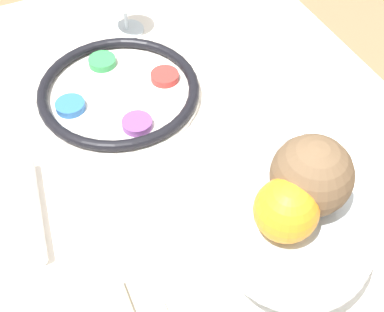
{
  "coord_description": "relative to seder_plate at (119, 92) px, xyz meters",
  "views": [
    {
      "loc": [
        0.5,
        -0.21,
        1.47
      ],
      "look_at": [
        -0.0,
        0.03,
        0.82
      ],
      "focal_mm": 50.0,
      "sensor_mm": 36.0,
      "label": 1
    }
  ],
  "objects": [
    {
      "name": "dining_table",
      "position": [
        0.22,
        0.02,
        -0.4
      ],
      "size": [
        1.23,
        0.91,
        0.78
      ],
      "color": "silver",
      "rests_on": "ground_plane"
    },
    {
      "name": "coconut",
      "position": [
        0.4,
        0.13,
        0.14
      ],
      "size": [
        0.11,
        0.11,
        0.11
      ],
      "color": "brown",
      "rests_on": "fruit_stand"
    },
    {
      "name": "fork_right",
      "position": [
        0.03,
        0.26,
        -0.01
      ],
      "size": [
        0.1,
        0.18,
        0.01
      ],
      "color": "silver",
      "rests_on": "dining_table"
    },
    {
      "name": "cup_near",
      "position": [
        0.34,
        0.33,
        0.02
      ],
      "size": [
        0.06,
        0.06,
        0.07
      ],
      "color": "silver",
      "rests_on": "dining_table"
    },
    {
      "name": "orange_fruit",
      "position": [
        0.43,
        0.08,
        0.13
      ],
      "size": [
        0.08,
        0.08,
        0.08
      ],
      "color": "orange",
      "rests_on": "fruit_stand"
    },
    {
      "name": "fork_left",
      "position": [
        -0.0,
        0.26,
        -0.01
      ],
      "size": [
        0.08,
        0.18,
        0.01
      ],
      "color": "silver",
      "rests_on": "dining_table"
    },
    {
      "name": "fruit_stand",
      "position": [
        0.44,
        0.09,
        0.07
      ],
      "size": [
        0.21,
        0.21,
        0.1
      ],
      "color": "silver",
      "rests_on": "dining_table"
    },
    {
      "name": "napkin_roll",
      "position": [
        0.19,
        -0.22,
        0.0
      ],
      "size": [
        0.19,
        0.07,
        0.04
      ],
      "color": "white",
      "rests_on": "dining_table"
    },
    {
      "name": "cup_far",
      "position": [
        0.25,
        0.2,
        0.02
      ],
      "size": [
        0.06,
        0.06,
        0.07
      ],
      "color": "silver",
      "rests_on": "dining_table"
    },
    {
      "name": "seder_plate",
      "position": [
        0.0,
        0.0,
        0.0
      ],
      "size": [
        0.3,
        0.3,
        0.03
      ],
      "color": "silver",
      "rests_on": "dining_table"
    }
  ]
}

